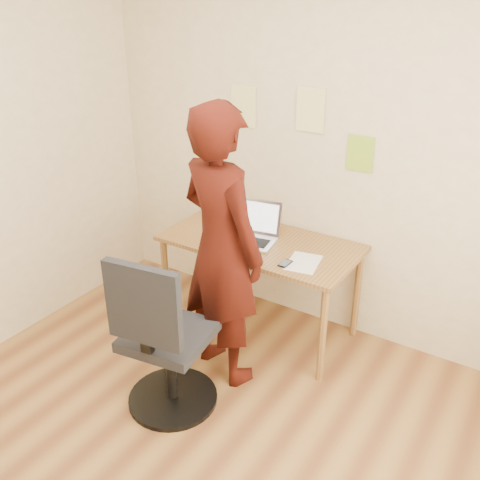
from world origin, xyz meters
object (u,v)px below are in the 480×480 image
Objects in this scene: phone at (285,263)px; person at (222,248)px; office_chair at (163,347)px; laptop at (252,233)px; desk at (260,252)px.

phone is 0.46m from person.
office_chair is 0.69m from person.
phone is at bearing 58.59° from office_chair.
person is at bearing -88.91° from laptop.
laptop is 0.22× the size of person.
laptop is 3.62× the size of phone.
desk is at bearing -69.27° from person.
person is at bearing -129.47° from phone.
desk is at bearing -0.08° from laptop.
office_chair is (-0.36, -0.84, -0.28)m from phone.
desk is at bearing 148.04° from phone.
phone is (0.38, -0.20, -0.05)m from laptop.
person is at bearing 73.47° from office_chair.
laptop is at bearing 82.85° from office_chair.
office_chair is 0.59× the size of person.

